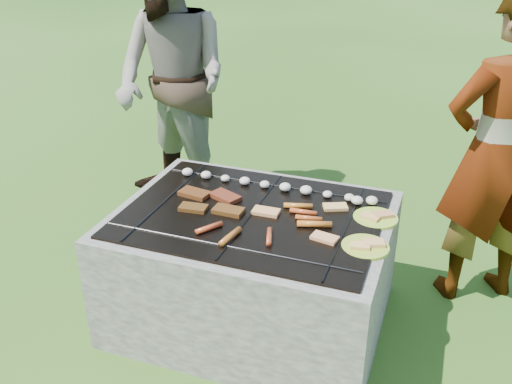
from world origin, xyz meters
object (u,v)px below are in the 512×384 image
(bystander, at_px, (172,83))
(plate_near, at_px, (366,246))
(fire_pit, at_px, (253,270))
(cook, at_px, (497,155))
(plate_far, at_px, (376,218))

(bystander, bearing_deg, plate_near, -14.58)
(bystander, bearing_deg, fire_pit, -24.96)
(cook, distance_m, bystander, 2.03)
(fire_pit, xyz_separation_m, plate_far, (0.56, 0.16, 0.33))
(plate_near, relative_size, cook, 0.17)
(plate_far, height_order, bystander, bystander)
(plate_near, xyz_separation_m, cook, (0.50, 0.74, 0.21))
(plate_near, relative_size, bystander, 0.15)
(plate_near, bearing_deg, bystander, 143.00)
(plate_far, bearing_deg, fire_pit, -164.42)
(fire_pit, distance_m, cook, 1.35)
(cook, xyz_separation_m, bystander, (-1.99, 0.39, 0.08))
(fire_pit, relative_size, plate_near, 4.78)
(fire_pit, xyz_separation_m, plate_near, (0.56, -0.11, 0.33))
(plate_far, distance_m, bystander, 1.74)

